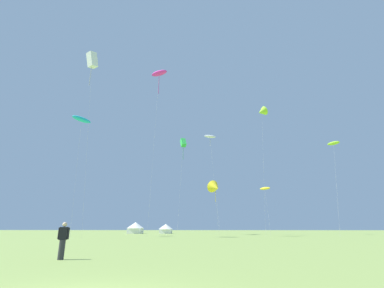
% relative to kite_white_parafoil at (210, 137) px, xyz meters
% --- Properties ---
extents(kite_white_parafoil, '(3.03, 2.45, 22.95)m').
position_rel_kite_white_parafoil_xyz_m(kite_white_parafoil, '(0.00, 0.00, 0.00)').
color(kite_white_parafoil, white).
rests_on(kite_white_parafoil, ground).
extents(kite_lime_parafoil, '(3.01, 2.73, 16.74)m').
position_rel_kite_white_parafoil_xyz_m(kite_lime_parafoil, '(22.67, -12.99, -6.18)').
color(kite_lime_parafoil, '#99DB2D').
rests_on(kite_lime_parafoil, ground).
extents(kite_yellow_parafoil, '(2.50, 2.94, 10.08)m').
position_rel_kite_white_parafoil_xyz_m(kite_yellow_parafoil, '(11.73, -1.73, -12.79)').
color(kite_yellow_parafoil, yellow).
rests_on(kite_yellow_parafoil, ground).
extents(kite_cyan_parafoil, '(3.41, 4.37, 22.79)m').
position_rel_kite_white_parafoil_xyz_m(kite_cyan_parafoil, '(-25.36, -13.79, -0.32)').
color(kite_cyan_parafoil, '#1EB7CC').
rests_on(kite_cyan_parafoil, ground).
extents(kite_green_box, '(1.90, 2.80, 22.86)m').
position_rel_kite_white_parafoil_xyz_m(kite_green_box, '(-6.64, 1.72, -0.89)').
color(kite_green_box, green).
rests_on(kite_green_box, ground).
extents(kite_white_box, '(3.52, 2.72, 33.17)m').
position_rel_kite_white_parafoil_xyz_m(kite_white_box, '(-21.64, -19.75, 9.14)').
color(kite_white_box, white).
rests_on(kite_white_box, ground).
extents(kite_lime_delta, '(3.37, 3.45, 30.78)m').
position_rel_kite_white_parafoil_xyz_m(kite_lime_delta, '(13.05, 1.94, 6.85)').
color(kite_lime_delta, '#99DB2D').
rests_on(kite_lime_delta, ground).
extents(kite_yellow_delta, '(4.13, 4.59, 12.04)m').
position_rel_kite_white_parafoil_xyz_m(kite_yellow_delta, '(0.96, 0.35, -12.18)').
color(kite_yellow_delta, yellow).
rests_on(kite_yellow_delta, ground).
extents(kite_magenta_parafoil, '(3.81, 2.82, 32.01)m').
position_rel_kite_white_parafoil_xyz_m(kite_magenta_parafoil, '(-9.91, -14.50, 8.94)').
color(kite_magenta_parafoil, '#E02DA3').
rests_on(kite_magenta_parafoil, ground).
extents(person_spectator, '(0.57, 0.32, 1.73)m').
position_rel_kite_white_parafoil_xyz_m(person_spectator, '(-6.85, -49.88, -21.64)').
color(person_spectator, '#2D2D33').
rests_on(person_spectator, ground).
extents(festival_tent_right, '(4.62, 4.62, 3.00)m').
position_rel_kite_white_parafoil_xyz_m(festival_tent_right, '(-20.93, 14.31, -20.82)').
color(festival_tent_right, white).
rests_on(festival_tent_right, ground).
extents(festival_tent_left, '(3.84, 3.84, 2.50)m').
position_rel_kite_white_parafoil_xyz_m(festival_tent_left, '(-12.56, 14.31, -21.10)').
color(festival_tent_left, white).
rests_on(festival_tent_left, ground).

